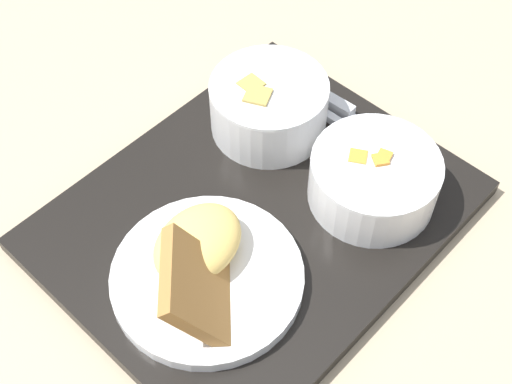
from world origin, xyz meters
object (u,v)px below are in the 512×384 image
Objects in this scene: plate_main at (203,268)px; spoon at (346,127)px; bowl_salad at (374,177)px; bowl_soup at (269,103)px; knife at (341,108)px.

plate_main is 1.09× the size of spoon.
bowl_salad is 0.09m from spoon.
spoon is at bearing -117.23° from bowl_salad.
bowl_soup is (0.02, -0.14, 0.01)m from bowl_salad.
knife is at bearing -162.14° from plate_main.
bowl_soup reaches higher than spoon.
bowl_salad is 0.12m from knife.
bowl_salad is 1.02× the size of bowl_soup.
plate_main is at bearing -7.99° from bowl_salad.
bowl_soup is at bearing -146.17° from plate_main.
knife and spoon have the same top height.
plate_main is at bearing 33.83° from bowl_soup.
plate_main reaches higher than knife.
bowl_soup is 0.20m from plate_main.
knife is at bearing -118.17° from bowl_salad.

